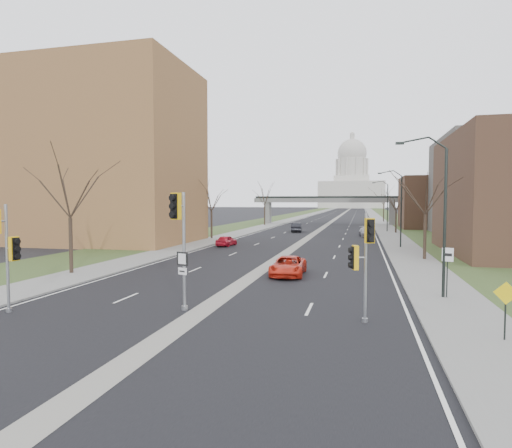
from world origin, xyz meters
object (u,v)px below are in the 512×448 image
at_px(signal_pole_median, 179,229).
at_px(car_right_mid, 367,232).
at_px(signal_pole_right, 363,252).
at_px(warning_sign, 506,302).
at_px(car_right_near, 288,266).
at_px(signal_pole_left, 6,242).
at_px(speed_limit_sign, 447,263).
at_px(car_left_far, 297,227).
at_px(car_left_near, 226,241).

distance_m(signal_pole_median, car_right_mid, 48.56).
height_order(signal_pole_right, warning_sign, signal_pole_right).
bearing_deg(car_right_mid, car_right_near, -104.76).
bearing_deg(car_right_near, car_right_mid, 78.84).
bearing_deg(warning_sign, signal_pole_left, -156.39).
relative_size(speed_limit_sign, car_left_far, 0.57).
bearing_deg(speed_limit_sign, signal_pole_left, -140.98).
xyz_separation_m(signal_pole_right, car_left_far, (-10.88, 54.17, -2.37)).
bearing_deg(signal_pole_median, car_right_near, 89.86).
relative_size(signal_pole_left, car_left_near, 1.37).
distance_m(signal_pole_left, car_right_mid, 52.76).
bearing_deg(car_left_far, car_right_mid, 145.02).
relative_size(warning_sign, car_left_far, 0.46).
relative_size(car_left_near, car_right_near, 0.77).
distance_m(signal_pole_median, warning_sign, 13.97).
xyz_separation_m(signal_pole_right, speed_limit_sign, (4.45, 5.80, -1.18)).
bearing_deg(warning_sign, signal_pole_median, -164.50).
bearing_deg(signal_pole_left, car_right_near, 60.73).
bearing_deg(car_left_near, car_left_far, -95.88).
height_order(signal_pole_median, car_left_near, signal_pole_median).
height_order(speed_limit_sign, warning_sign, speed_limit_sign).
xyz_separation_m(signal_pole_left, signal_pole_median, (7.76, 2.31, 0.62)).
bearing_deg(car_right_mid, signal_pole_right, -96.49).
distance_m(signal_pole_right, car_right_mid, 47.61).
bearing_deg(signal_pole_left, signal_pole_median, 26.86).
relative_size(car_left_far, car_right_mid, 0.95).
height_order(speed_limit_sign, car_left_far, speed_limit_sign).
bearing_deg(signal_pole_right, speed_limit_sign, 34.74).
relative_size(warning_sign, car_left_near, 0.58).
height_order(signal_pole_median, car_right_mid, signal_pole_median).
height_order(signal_pole_right, car_left_far, signal_pole_right).
relative_size(signal_pole_left, speed_limit_sign, 1.92).
xyz_separation_m(signal_pole_left, car_left_far, (5.39, 56.49, -2.60)).
relative_size(signal_pole_median, speed_limit_sign, 2.14).
bearing_deg(signal_pole_median, car_left_far, 109.21).
height_order(signal_pole_left, signal_pole_right, signal_pole_left).
distance_m(signal_pole_median, car_left_far, 54.33).
relative_size(signal_pole_right, car_left_far, 1.01).
distance_m(signal_pole_left, warning_sign, 21.55).
bearing_deg(car_right_near, car_left_far, 95.64).
xyz_separation_m(signal_pole_median, car_left_far, (-2.37, 54.18, -3.22)).
height_order(signal_pole_right, speed_limit_sign, signal_pole_right).
bearing_deg(speed_limit_sign, car_right_near, 168.38).
xyz_separation_m(car_left_near, car_left_far, (4.68, 24.96, 0.14)).
bearing_deg(car_left_near, car_right_near, 124.75).
bearing_deg(car_left_near, warning_sign, 128.93).
height_order(signal_pole_right, car_right_mid, signal_pole_right).
xyz_separation_m(car_left_near, car_right_mid, (16.32, 18.34, 0.08)).
bearing_deg(speed_limit_sign, car_right_mid, 112.66).
xyz_separation_m(signal_pole_median, speed_limit_sign, (12.95, 5.81, -2.03)).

